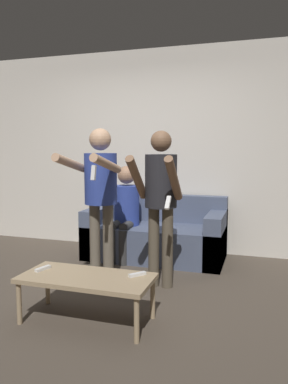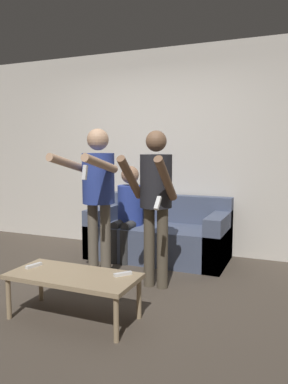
% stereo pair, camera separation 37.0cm
% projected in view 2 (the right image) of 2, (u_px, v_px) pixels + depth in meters
% --- Properties ---
extents(ground_plane, '(14.00, 14.00, 0.00)m').
position_uv_depth(ground_plane, '(86.00, 294.00, 3.56)').
color(ground_plane, '#4C4238').
extents(wall_back, '(6.40, 0.06, 2.70)m').
position_uv_depth(wall_back, '(156.00, 151.00, 5.11)').
color(wall_back, silver).
rests_on(wall_back, ground_plane).
extents(couch, '(1.72, 0.82, 0.78)m').
position_uv_depth(couch, '(159.00, 236.00, 4.74)').
color(couch, '#4C5670').
rests_on(couch, ground_plane).
extents(person_standing_left, '(0.45, 0.76, 1.59)m').
position_uv_depth(person_standing_left, '(97.00, 186.00, 3.88)').
color(person_standing_left, '#6B6051').
rests_on(person_standing_left, ground_plane).
extents(person_standing_right, '(0.43, 0.63, 1.56)m').
position_uv_depth(person_standing_right, '(155.00, 192.00, 3.64)').
color(person_standing_right, brown).
rests_on(person_standing_right, ground_plane).
extents(person_seated, '(0.32, 0.53, 1.17)m').
position_uv_depth(person_seated, '(128.00, 208.00, 4.69)').
color(person_seated, '#383838').
rests_on(person_seated, ground_plane).
extents(coffee_table, '(1.06, 0.49, 0.38)m').
position_uv_depth(coffee_table, '(73.00, 278.00, 3.02)').
color(coffee_table, tan).
rests_on(coffee_table, ground_plane).
extents(remote_near, '(0.07, 0.15, 0.02)m').
position_uv_depth(remote_near, '(34.00, 266.00, 3.20)').
color(remote_near, white).
rests_on(remote_near, coffee_table).
extents(remote_far, '(0.12, 0.14, 0.02)m').
position_uv_depth(remote_far, '(123.00, 274.00, 2.98)').
color(remote_far, white).
rests_on(remote_far, coffee_table).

